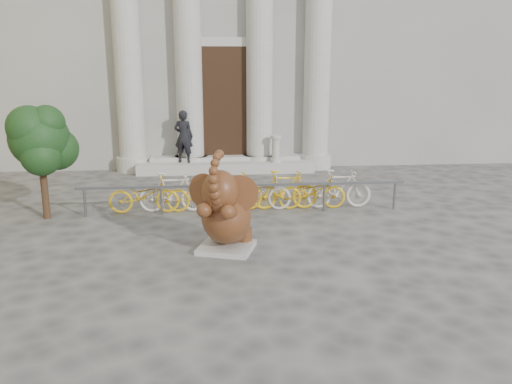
{
  "coord_description": "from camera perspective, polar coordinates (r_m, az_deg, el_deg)",
  "views": [
    {
      "loc": [
        -0.49,
        -7.62,
        3.43
      ],
      "look_at": [
        0.37,
        1.84,
        1.1
      ],
      "focal_mm": 35.0,
      "sensor_mm": 36.0,
      "label": 1
    }
  ],
  "objects": [
    {
      "name": "ground",
      "position": [
        8.37,
        -1.39,
        -10.42
      ],
      "size": [
        80.0,
        80.0,
        0.0
      ],
      "primitive_type": "plane",
      "color": "#474442",
      "rests_on": "ground"
    },
    {
      "name": "classical_building",
      "position": [
        22.7,
        -4.14,
        20.22
      ],
      "size": [
        22.0,
        10.7,
        12.0
      ],
      "color": "gray",
      "rests_on": "ground"
    },
    {
      "name": "entrance_steps",
      "position": [
        17.33,
        -3.45,
        2.96
      ],
      "size": [
        6.0,
        1.2,
        0.36
      ],
      "primitive_type": "cube",
      "color": "#A8A59E",
      "rests_on": "ground"
    },
    {
      "name": "elephant_statue",
      "position": [
        9.58,
        -3.51,
        -2.57
      ],
      "size": [
        1.35,
        1.6,
        2.02
      ],
      "rotation": [
        0.0,
        0.0,
        -0.31
      ],
      "color": "#A8A59E",
      "rests_on": "ground"
    },
    {
      "name": "bike_rack",
      "position": [
        12.42,
        -1.55,
        0.14
      ],
      "size": [
        8.0,
        0.53,
        1.0
      ],
      "color": "slate",
      "rests_on": "ground"
    },
    {
      "name": "tree",
      "position": [
        12.49,
        -23.42,
        5.44
      ],
      "size": [
        1.54,
        1.4,
        2.67
      ],
      "color": "#332114",
      "rests_on": "ground"
    },
    {
      "name": "pedestrian",
      "position": [
        17.08,
        -8.28,
        6.29
      ],
      "size": [
        0.73,
        0.57,
        1.77
      ],
      "primitive_type": "imported",
      "rotation": [
        0.0,
        0.0,
        2.9
      ],
      "color": "black",
      "rests_on": "entrance_steps"
    },
    {
      "name": "balustrade_post",
      "position": [
        17.07,
        2.27,
        4.83
      ],
      "size": [
        0.37,
        0.37,
        0.9
      ],
      "color": "#A8A59E",
      "rests_on": "entrance_steps"
    }
  ]
}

